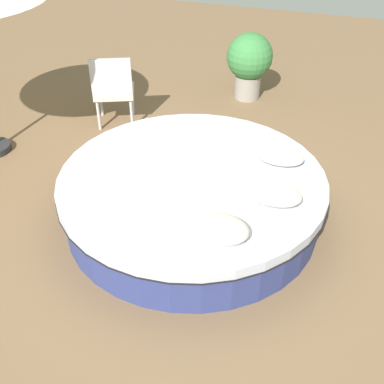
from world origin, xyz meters
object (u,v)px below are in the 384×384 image
at_px(throw_pillow_0, 219,228).
at_px(patio_chair, 113,87).
at_px(throw_pillow_1, 273,194).
at_px(planter, 249,61).
at_px(round_bed, 192,196).
at_px(throw_pillow_2, 280,156).

relative_size(throw_pillow_0, patio_chair, 0.52).
relative_size(throw_pillow_1, patio_chair, 0.52).
bearing_deg(throw_pillow_0, planter, 99.73).
relative_size(round_bed, throw_pillow_1, 5.18).
height_order(throw_pillow_1, throw_pillow_2, throw_pillow_1).
bearing_deg(round_bed, throw_pillow_1, -11.57).
xyz_separation_m(throw_pillow_1, planter, (-0.97, 3.17, -0.03)).
distance_m(round_bed, throw_pillow_2, 0.97).
height_order(throw_pillow_0, planter, planter).
bearing_deg(throw_pillow_2, round_bed, -146.16).
bearing_deg(patio_chair, throw_pillow_2, -47.15).
height_order(round_bed, throw_pillow_1, throw_pillow_1).
bearing_deg(throw_pillow_2, patio_chair, 156.87).
distance_m(throw_pillow_1, patio_chair, 2.99).
relative_size(round_bed, throw_pillow_2, 5.44).
distance_m(throw_pillow_1, planter, 3.31).
xyz_separation_m(throw_pillow_2, patio_chair, (-2.39, 1.02, -0.02)).
xyz_separation_m(throw_pillow_1, patio_chair, (-2.46, 1.70, -0.04)).
relative_size(throw_pillow_1, planter, 0.52).
height_order(throw_pillow_0, throw_pillow_2, throw_pillow_0).
relative_size(patio_chair, planter, 1.00).
distance_m(throw_pillow_2, patio_chair, 2.60).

